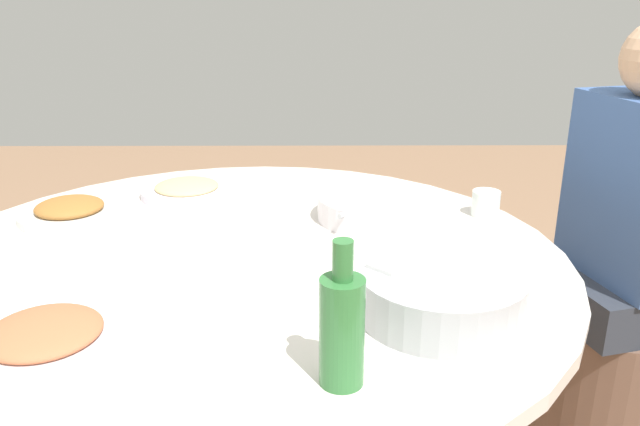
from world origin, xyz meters
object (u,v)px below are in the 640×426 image
object	(u,v)px
round_dining_table	(242,303)
dish_noodles	(187,189)
tea_cup_far	(486,203)
stool_for_diner_left	(605,387)
diner_left	(638,202)
dish_stirfry	(70,211)
dish_tofu_braise	(45,337)
green_bottle	(342,328)
rice_bowl	(441,293)
soup_bowl	(375,208)

from	to	relation	value
round_dining_table	dish_noodles	bearing A→B (deg)	-65.04
tea_cup_far	stool_for_diner_left	size ratio (longest dim) A/B	0.15
dish_noodles	stool_for_diner_left	size ratio (longest dim) A/B	0.55
diner_left	tea_cup_far	bearing A→B (deg)	1.48
tea_cup_far	stool_for_diner_left	distance (m)	0.66
dish_stirfry	stool_for_diner_left	world-z (taller)	dish_stirfry
dish_tofu_braise	green_bottle	distance (m)	0.48
tea_cup_far	stool_for_diner_left	bearing A→B (deg)	-178.52
round_dining_table	dish_stirfry	world-z (taller)	dish_stirfry
round_dining_table	dish_tofu_braise	distance (m)	0.47
dish_stirfry	diner_left	size ratio (longest dim) A/B	0.32
rice_bowl	dish_tofu_braise	distance (m)	0.65
dish_tofu_braise	diner_left	bearing A→B (deg)	-153.47
soup_bowl	diner_left	size ratio (longest dim) A/B	0.37
round_dining_table	green_bottle	distance (m)	0.54
soup_bowl	tea_cup_far	world-z (taller)	tea_cup_far
dish_noodles	tea_cup_far	distance (m)	0.79
green_bottle	dish_tofu_braise	bearing A→B (deg)	-11.86
rice_bowl	dish_tofu_braise	size ratio (longest dim) A/B	1.19
diner_left	rice_bowl	bearing A→B (deg)	41.29
rice_bowl	dish_noodles	xyz separation A→B (m)	(0.56, -0.67, -0.03)
soup_bowl	dish_tofu_braise	world-z (taller)	soup_bowl
rice_bowl	green_bottle	bearing A→B (deg)	47.68
stool_for_diner_left	tea_cup_far	bearing A→B (deg)	1.48
dish_noodles	tea_cup_far	size ratio (longest dim) A/B	3.59
round_dining_table	tea_cup_far	xyz separation A→B (m)	(-0.58, -0.24, 0.15)
dish_tofu_braise	dish_noodles	xyz separation A→B (m)	(-0.08, -0.77, -0.00)
round_dining_table	green_bottle	world-z (taller)	green_bottle
round_dining_table	soup_bowl	distance (m)	0.40
dish_noodles	green_bottle	xyz separation A→B (m)	(-0.39, 0.87, 0.07)
rice_bowl	dish_tofu_braise	xyz separation A→B (m)	(0.64, 0.10, -0.02)
round_dining_table	diner_left	distance (m)	1.01
green_bottle	dish_noodles	bearing A→B (deg)	-65.95
rice_bowl	tea_cup_far	bearing A→B (deg)	-112.16
rice_bowl	soup_bowl	size ratio (longest dim) A/B	1.02
rice_bowl	stool_for_diner_left	xyz separation A→B (m)	(-0.59, -0.52, -0.56)
green_bottle	diner_left	bearing A→B (deg)	-137.10
soup_bowl	tea_cup_far	distance (m)	0.28
green_bottle	stool_for_diner_left	world-z (taller)	green_bottle
round_dining_table	dish_stirfry	bearing A→B (deg)	-27.05
dish_stirfry	tea_cup_far	bearing A→B (deg)	-179.22
dish_noodles	round_dining_table	bearing A→B (deg)	114.96
round_dining_table	stool_for_diner_left	size ratio (longest dim) A/B	3.08
dish_tofu_braise	tea_cup_far	xyz separation A→B (m)	(-0.85, -0.60, 0.01)
soup_bowl	green_bottle	world-z (taller)	green_bottle
dish_noodles	tea_cup_far	world-z (taller)	tea_cup_far
dish_tofu_braise	soup_bowl	bearing A→B (deg)	-134.46
round_dining_table	soup_bowl	world-z (taller)	soup_bowl
dish_stirfry	green_bottle	world-z (taller)	green_bottle
dish_stirfry	stool_for_diner_left	size ratio (longest dim) A/B	0.54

